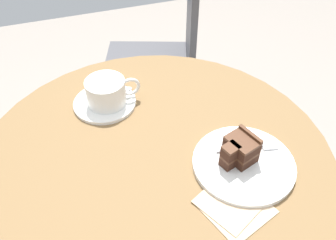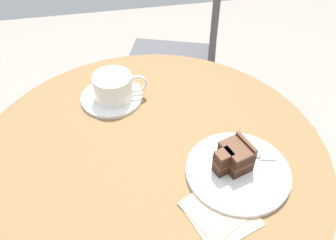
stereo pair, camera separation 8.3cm
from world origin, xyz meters
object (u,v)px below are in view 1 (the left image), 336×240
object	(u,v)px
coffee_cup	(107,91)
cafe_chair	(168,53)
napkin	(233,204)
cake_slice	(240,150)
cake_plate	(243,164)
fork	(254,147)
teaspoon	(117,88)
saucer	(105,103)

from	to	relation	value
coffee_cup	cafe_chair	size ratio (longest dim) A/B	0.16
napkin	cake_slice	bearing A→B (deg)	58.74
cake_plate	cake_slice	world-z (taller)	cake_slice
coffee_cup	napkin	size ratio (longest dim) A/B	0.82
cake_plate	fork	bearing A→B (deg)	35.27
teaspoon	cake_plate	distance (m)	0.40
teaspoon	cake_plate	world-z (taller)	teaspoon
cake_slice	napkin	world-z (taller)	cake_slice
saucer	teaspoon	distance (m)	0.06
saucer	napkin	distance (m)	0.43
teaspoon	fork	bearing A→B (deg)	-30.47
cake_slice	cafe_chair	size ratio (longest dim) A/B	0.10
napkin	saucer	bearing A→B (deg)	114.66
cake_slice	saucer	bearing A→B (deg)	129.14
teaspoon	napkin	size ratio (longest dim) A/B	0.62
napkin	cake_plate	bearing A→B (deg)	51.37
saucer	coffee_cup	bearing A→B (deg)	-26.70
cake_slice	cafe_chair	world-z (taller)	cafe_chair
coffee_cup	teaspoon	bearing A→B (deg)	53.48
cake_slice	fork	bearing A→B (deg)	17.88
cake_slice	coffee_cup	bearing A→B (deg)	128.52
saucer	cake_plate	world-z (taller)	cake_plate
saucer	napkin	size ratio (longest dim) A/B	0.98
napkin	cafe_chair	size ratio (longest dim) A/B	0.19
cake_plate	napkin	world-z (taller)	cake_plate
cake_slice	napkin	size ratio (longest dim) A/B	0.53
saucer	cafe_chair	distance (m)	0.62
cake_plate	cafe_chair	size ratio (longest dim) A/B	0.26
cake_plate	cake_slice	size ratio (longest dim) A/B	2.57
teaspoon	napkin	bearing A→B (deg)	-50.51
saucer	fork	distance (m)	0.40
napkin	cafe_chair	distance (m)	0.90
fork	cafe_chair	xyz separation A→B (m)	(0.05, 0.75, -0.22)
cafe_chair	cake_plate	bearing A→B (deg)	13.00
saucer	cafe_chair	size ratio (longest dim) A/B	0.19
cake_plate	cafe_chair	distance (m)	0.81
teaspoon	napkin	world-z (taller)	teaspoon
napkin	teaspoon	bearing A→B (deg)	107.66
cafe_chair	napkin	bearing A→B (deg)	9.29
fork	cafe_chair	size ratio (longest dim) A/B	0.16
cake_slice	cafe_chair	xyz separation A→B (m)	(0.10, 0.77, -0.24)
teaspoon	cafe_chair	world-z (taller)	cafe_chair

